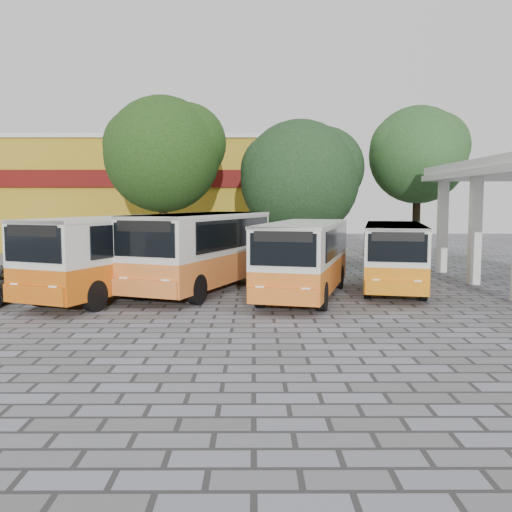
{
  "coord_description": "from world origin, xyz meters",
  "views": [
    {
      "loc": [
        -1.88,
        -18.77,
        3.68
      ],
      "look_at": [
        -1.78,
        3.64,
        1.5
      ],
      "focal_mm": 40.0,
      "sensor_mm": 36.0,
      "label": 1
    }
  ],
  "objects_px": {
    "bus_far_right": "(394,252)",
    "bus_centre_right": "(304,254)",
    "bus_far_left": "(116,251)",
    "bus_centre_left": "(202,246)"
  },
  "relations": [
    {
      "from": "bus_far_left",
      "to": "bus_far_right",
      "type": "xyz_separation_m",
      "value": [
        11.05,
        1.65,
        -0.2
      ]
    },
    {
      "from": "bus_far_left",
      "to": "bus_centre_left",
      "type": "relative_size",
      "value": 0.97
    },
    {
      "from": "bus_far_right",
      "to": "bus_centre_right",
      "type": "bearing_deg",
      "value": -142.74
    },
    {
      "from": "bus_far_left",
      "to": "bus_centre_left",
      "type": "bearing_deg",
      "value": 46.24
    },
    {
      "from": "bus_centre_right",
      "to": "bus_far_right",
      "type": "height_order",
      "value": "bus_centre_right"
    },
    {
      "from": "bus_far_left",
      "to": "bus_centre_left",
      "type": "distance_m",
      "value": 3.45
    },
    {
      "from": "bus_far_left",
      "to": "bus_centre_right",
      "type": "bearing_deg",
      "value": 21.85
    },
    {
      "from": "bus_centre_left",
      "to": "bus_far_right",
      "type": "relative_size",
      "value": 1.18
    },
    {
      "from": "bus_centre_left",
      "to": "bus_far_right",
      "type": "height_order",
      "value": "bus_centre_left"
    },
    {
      "from": "bus_far_left",
      "to": "bus_centre_left",
      "type": "xyz_separation_m",
      "value": [
        3.17,
        1.36,
        0.05
      ]
    }
  ]
}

